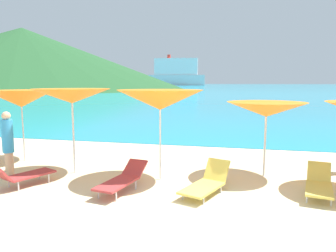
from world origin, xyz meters
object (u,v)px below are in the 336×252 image
Objects in this scene: umbrella_1 at (21,99)px; umbrella_2 at (72,96)px; lounge_chair_2 at (319,184)px; cruise_ship at (176,73)px; lounge_chair_0 at (23,175)px; lounge_chair_4 at (206,182)px; umbrella_3 at (160,100)px; umbrella_4 at (266,110)px; beachgoer_2 at (8,142)px; lounge_chair_8 at (122,179)px.

umbrella_2 is (2.35, -0.93, 0.14)m from umbrella_1.
cruise_ship is at bearing 113.59° from lounge_chair_2.
umbrella_1 is at bearing -29.72° from lounge_chair_0.
lounge_chair_4 is at bearing -12.58° from umbrella_2.
umbrella_3 reaches higher than lounge_chair_0.
umbrella_4 reaches higher than beachgoer_2.
lounge_chair_4 is 5.43m from beachgoer_2.
lounge_chair_0 is at bearing -114.69° from umbrella_2.
umbrella_1 is at bearing 179.88° from umbrella_4.
lounge_chair_2 is 7.93m from beachgoer_2.
lounge_chair_2 is at bearing -120.31° from beachgoer_2.
umbrella_3 is at bearing -133.51° from lounge_chair_0.
lounge_chair_8 is (-1.96, -0.28, 0.04)m from lounge_chair_4.
umbrella_2 is at bearing -96.08° from beachgoer_2.
umbrella_2 is 2.42m from lounge_chair_0.
lounge_chair_4 is at bearing -16.09° from umbrella_1.
lounge_chair_4 is 0.04× the size of cruise_ship.
umbrella_2 reaches higher than lounge_chair_4.
umbrella_3 reaches higher than lounge_chair_4.
lounge_chair_2 is at bearing -3.73° from umbrella_2.
cruise_ship reaches higher than lounge_chair_4.
cruise_ship is (-47.02, 250.83, 7.65)m from umbrella_1.
beachgoer_2 is (0.82, -1.70, -1.08)m from umbrella_1.
lounge_chair_2 is (6.37, -0.42, -1.91)m from umbrella_2.
lounge_chair_4 is (4.49, 0.51, -0.03)m from lounge_chair_0.
lounge_chair_4 is 0.93× the size of beachgoer_2.
lounge_chair_4 is (3.86, -0.86, -1.92)m from umbrella_2.
umbrella_1 is 0.98× the size of umbrella_3.
umbrella_1 is 1.32× the size of lounge_chair_8.
lounge_chair_2 is at bearing 19.82° from lounge_chair_8.
cruise_ship is (-51.26, 252.90, 9.40)m from lounge_chair_8.
umbrella_2 is 2.54m from umbrella_3.
cruise_ship is (-49.37, 251.76, 7.51)m from umbrella_2.
umbrella_1 reaches higher than lounge_chair_0.
lounge_chair_4 reaches higher than lounge_chair_0.
cruise_ship reaches higher than umbrella_1.
beachgoer_2 is (-7.89, -0.35, 0.69)m from lounge_chair_2.
beachgoer_2 reaches higher than lounge_chair_0.
lounge_chair_2 is at bearing -49.80° from umbrella_4.
umbrella_4 is 1.39× the size of lounge_chair_4.
umbrella_4 is 0.05× the size of cruise_ship.
lounge_chair_8 is at bearing -148.47° from umbrella_4.
cruise_ship is at bearing 101.09° from umbrella_2.
umbrella_4 is at bearing -83.95° from cruise_ship.
lounge_chair_2 reaches higher than lounge_chair_0.
umbrella_2 is 256.66m from cruise_ship.
umbrella_4 is 1.52× the size of lounge_chair_0.
umbrella_4 is at bearing 72.77° from lounge_chair_4.
umbrella_3 is at bearing -0.86° from umbrella_2.
umbrella_1 reaches higher than lounge_chair_4.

